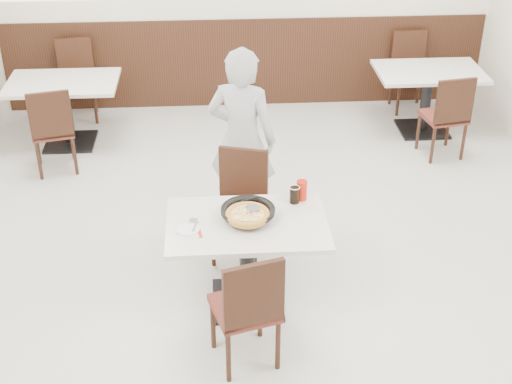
{
  "coord_description": "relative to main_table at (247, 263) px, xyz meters",
  "views": [
    {
      "loc": [
        -0.44,
        -4.95,
        3.61
      ],
      "look_at": [
        -0.13,
        -0.3,
        0.9
      ],
      "focal_mm": 50.0,
      "sensor_mm": 36.0,
      "label": 1
    }
  ],
  "objects": [
    {
      "name": "chair_far",
      "position": [
        -0.04,
        0.64,
        0.1
      ],
      "size": [
        0.52,
        0.52,
        0.95
      ],
      "primitive_type": null,
      "rotation": [
        0.0,
        0.0,
        2.86
      ],
      "color": "black",
      "rests_on": "floor"
    },
    {
      "name": "side_plate",
      "position": [
        -0.44,
        -0.08,
        0.38
      ],
      "size": [
        0.18,
        0.18,
        0.01
      ],
      "primitive_type": "cylinder",
      "rotation": [
        0.0,
        0.0,
        0.02
      ],
      "color": "white",
      "rests_on": "napkin"
    },
    {
      "name": "bg_table_right",
      "position": [
        2.24,
        3.05,
        0.0
      ],
      "size": [
        1.3,
        0.96,
        0.75
      ],
      "primitive_type": null,
      "rotation": [
        0.0,
        0.0,
        0.14
      ],
      "color": "silver",
      "rests_on": "floor"
    },
    {
      "name": "fork",
      "position": [
        -0.38,
        -0.05,
        0.39
      ],
      "size": [
        0.04,
        0.15,
        0.0
      ],
      "primitive_type": "cube",
      "rotation": [
        0.0,
        0.0,
        -0.19
      ],
      "color": "silver",
      "rests_on": "side_plate"
    },
    {
      "name": "napkin",
      "position": [
        -0.43,
        -0.11,
        0.38
      ],
      "size": [
        0.18,
        0.18,
        0.0
      ],
      "primitive_type": "cube",
      "rotation": [
        0.0,
        0.0,
        0.16
      ],
      "color": "silver",
      "rests_on": "main_table"
    },
    {
      "name": "chair_near",
      "position": [
        -0.05,
        -0.63,
        0.1
      ],
      "size": [
        0.52,
        0.52,
        0.95
      ],
      "primitive_type": null,
      "rotation": [
        0.0,
        0.0,
        0.28
      ],
      "color": "black",
      "rests_on": "floor"
    },
    {
      "name": "pizza",
      "position": [
        0.0,
        -0.01,
        0.44
      ],
      "size": [
        0.33,
        0.33,
        0.02
      ],
      "primitive_type": "cylinder",
      "rotation": [
        0.0,
        0.0,
        0.02
      ],
      "color": "gold",
      "rests_on": "pizza_pan"
    },
    {
      "name": "bg_chair_right_near",
      "position": [
        2.26,
        2.43,
        0.1
      ],
      "size": [
        0.49,
        0.49,
        0.95
      ],
      "primitive_type": null,
      "rotation": [
        0.0,
        0.0,
        0.17
      ],
      "color": "black",
      "rests_on": "floor"
    },
    {
      "name": "bg_chair_right_far",
      "position": [
        2.22,
        3.68,
        0.1
      ],
      "size": [
        0.43,
        0.43,
        0.95
      ],
      "primitive_type": null,
      "rotation": [
        0.0,
        0.0,
        3.17
      ],
      "color": "black",
      "rests_on": "floor"
    },
    {
      "name": "main_table",
      "position": [
        0.0,
        0.0,
        0.0
      ],
      "size": [
        1.22,
        0.82,
        0.75
      ],
      "primitive_type": null,
      "rotation": [
        0.0,
        0.0,
        0.02
      ],
      "color": "silver",
      "rests_on": "floor"
    },
    {
      "name": "diner_person",
      "position": [
        0.02,
        1.2,
        0.47
      ],
      "size": [
        0.72,
        0.59,
        1.69
      ],
      "primitive_type": "imported",
      "rotation": [
        0.0,
        0.0,
        2.8
      ],
      "color": "silver",
      "rests_on": "floor"
    },
    {
      "name": "bg_table_left",
      "position": [
        -1.85,
        2.98,
        0.0
      ],
      "size": [
        1.24,
        0.86,
        0.75
      ],
      "primitive_type": null,
      "rotation": [
        0.0,
        0.0,
        -0.05
      ],
      "color": "silver",
      "rests_on": "floor"
    },
    {
      "name": "pizza_pan",
      "position": [
        0.01,
        0.05,
        0.42
      ],
      "size": [
        0.36,
        0.36,
        0.01
      ],
      "primitive_type": "cylinder",
      "rotation": [
        0.0,
        0.0,
        0.02
      ],
      "color": "black",
      "rests_on": "trivet"
    },
    {
      "name": "red_cup",
      "position": [
        0.45,
        0.31,
        0.45
      ],
      "size": [
        0.08,
        0.08,
        0.16
      ],
      "primitive_type": "cylinder",
      "rotation": [
        0.0,
        0.0,
        0.02
      ],
      "color": "#B21908",
      "rests_on": "main_table"
    },
    {
      "name": "bg_chair_left_far",
      "position": [
        -1.83,
        3.66,
        0.1
      ],
      "size": [
        0.47,
        0.47,
        0.95
      ],
      "primitive_type": null,
      "rotation": [
        0.0,
        0.0,
        3.28
      ],
      "color": "black",
      "rests_on": "floor"
    },
    {
      "name": "wainscot_back",
      "position": [
        0.21,
        3.97,
        0.18
      ],
      "size": [
        5.9,
        0.03,
        1.1
      ],
      "primitive_type": "cube",
      "color": "black",
      "rests_on": "floor"
    },
    {
      "name": "cola_glass",
      "position": [
        0.38,
        0.26,
        0.44
      ],
      "size": [
        0.08,
        0.08,
        0.13
      ],
      "primitive_type": "cylinder",
      "rotation": [
        0.0,
        0.0,
        0.02
      ],
      "color": "black",
      "rests_on": "main_table"
    },
    {
      "name": "bg_chair_left_near",
      "position": [
        -1.89,
        2.36,
        0.1
      ],
      "size": [
        0.51,
        0.51,
        0.95
      ],
      "primitive_type": null,
      "rotation": [
        0.0,
        0.0,
        0.23
      ],
      "color": "black",
      "rests_on": "floor"
    },
    {
      "name": "pizza_server",
      "position": [
        0.05,
        0.06,
        0.47
      ],
      "size": [
        0.1,
        0.12,
        0.0
      ],
      "primitive_type": "cube",
      "rotation": [
        0.0,
        0.0,
        0.19
      ],
      "color": "silver",
      "rests_on": "pizza"
    },
    {
      "name": "floor",
      "position": [
        0.21,
        0.49,
        -0.38
      ],
      "size": [
        7.0,
        7.0,
        0.0
      ],
      "primitive_type": "plane",
      "color": "#AFAFAB",
      "rests_on": "ground"
    },
    {
      "name": "trivet",
      "position": [
        -0.01,
        0.07,
        0.39
      ],
      "size": [
        0.11,
        0.11,
        0.04
      ],
      "primitive_type": "cylinder",
      "rotation": [
        0.0,
        0.0,
        0.02
      ],
      "color": "black",
      "rests_on": "main_table"
    }
  ]
}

